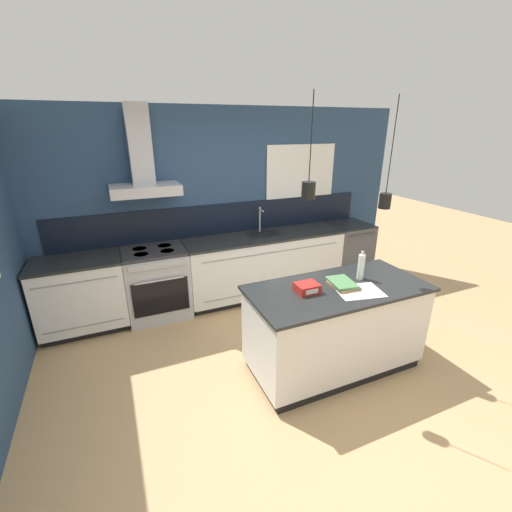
{
  "coord_description": "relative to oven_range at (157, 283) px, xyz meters",
  "views": [
    {
      "loc": [
        -1.4,
        -2.48,
        2.36
      ],
      "look_at": [
        -0.06,
        0.64,
        1.05
      ],
      "focal_mm": 24.0,
      "sensor_mm": 36.0,
      "label": 1
    }
  ],
  "objects": [
    {
      "name": "counter_run_sink",
      "position": [
        1.53,
        0.01,
        0.01
      ],
      "size": [
        2.3,
        0.64,
        1.27
      ],
      "color": "black",
      "rests_on": "ground_plane"
    },
    {
      "name": "oven_range",
      "position": [
        0.0,
        0.0,
        0.0
      ],
      "size": [
        0.77,
        0.66,
        0.91
      ],
      "color": "#B5B5BA",
      "rests_on": "ground_plane"
    },
    {
      "name": "dishwasher",
      "position": [
        2.99,
        0.0,
        0.0
      ],
      "size": [
        0.62,
        0.65,
        0.91
      ],
      "color": "#4C4C51",
      "rests_on": "ground_plane"
    },
    {
      "name": "kitchen_island",
      "position": [
        1.49,
        -1.78,
        0.0
      ],
      "size": [
        1.75,
        0.82,
        0.91
      ],
      "color": "black",
      "rests_on": "ground_plane"
    },
    {
      "name": "wall_back",
      "position": [
        0.94,
        0.31,
        0.9
      ],
      "size": [
        5.6,
        2.27,
        2.6
      ],
      "color": "navy",
      "rests_on": "ground_plane"
    },
    {
      "name": "book_stack",
      "position": [
        1.52,
        -1.79,
        0.48
      ],
      "size": [
        0.25,
        0.32,
        0.05
      ],
      "color": "olive",
      "rests_on": "kitchen_island"
    },
    {
      "name": "paper_pile",
      "position": [
        1.6,
        -1.94,
        0.46
      ],
      "size": [
        0.47,
        0.39,
        0.01
      ],
      "color": "silver",
      "rests_on": "kitchen_island"
    },
    {
      "name": "ground_plane",
      "position": [
        1.0,
        -1.69,
        -0.46
      ],
      "size": [
        16.0,
        16.0,
        0.0
      ],
      "primitive_type": "plane",
      "color": "tan",
      "rests_on": "ground"
    },
    {
      "name": "red_supply_box",
      "position": [
        1.15,
        -1.75,
        0.5
      ],
      "size": [
        0.21,
        0.18,
        0.08
      ],
      "color": "red",
      "rests_on": "kitchen_island"
    },
    {
      "name": "bottle_on_island",
      "position": [
        1.8,
        -1.7,
        0.59
      ],
      "size": [
        0.07,
        0.07,
        0.32
      ],
      "color": "silver",
      "rests_on": "kitchen_island"
    },
    {
      "name": "counter_run_left",
      "position": [
        -0.88,
        0.01,
        0.01
      ],
      "size": [
        0.99,
        0.64,
        0.91
      ],
      "color": "black",
      "rests_on": "ground_plane"
    }
  ]
}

